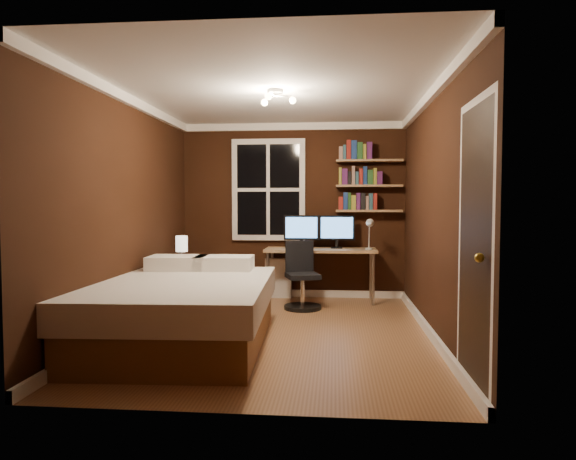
# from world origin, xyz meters

# --- Properties ---
(floor) EXTENTS (4.20, 4.20, 0.00)m
(floor) POSITION_xyz_m (0.00, 0.00, 0.00)
(floor) COLOR brown
(floor) RESTS_ON ground
(wall_back) EXTENTS (3.20, 0.04, 2.50)m
(wall_back) POSITION_xyz_m (0.00, 2.10, 1.25)
(wall_back) COLOR black
(wall_back) RESTS_ON ground
(wall_left) EXTENTS (0.04, 4.20, 2.50)m
(wall_left) POSITION_xyz_m (-1.60, 0.00, 1.25)
(wall_left) COLOR black
(wall_left) RESTS_ON ground
(wall_right) EXTENTS (0.04, 4.20, 2.50)m
(wall_right) POSITION_xyz_m (1.60, 0.00, 1.25)
(wall_right) COLOR black
(wall_right) RESTS_ON ground
(ceiling) EXTENTS (3.20, 4.20, 0.02)m
(ceiling) POSITION_xyz_m (0.00, 0.00, 2.50)
(ceiling) COLOR white
(ceiling) RESTS_ON wall_back
(window) EXTENTS (1.06, 0.06, 1.46)m
(window) POSITION_xyz_m (-0.35, 2.06, 1.55)
(window) COLOR white
(window) RESTS_ON wall_back
(door) EXTENTS (0.03, 0.82, 2.05)m
(door) POSITION_xyz_m (1.59, -1.55, 1.02)
(door) COLOR black
(door) RESTS_ON ground
(door_knob) EXTENTS (0.06, 0.06, 0.06)m
(door_knob) POSITION_xyz_m (1.55, -1.85, 1.00)
(door_knob) COLOR gold
(door_knob) RESTS_ON door
(ceiling_fixture) EXTENTS (0.44, 0.44, 0.18)m
(ceiling_fixture) POSITION_xyz_m (0.00, -0.10, 2.40)
(ceiling_fixture) COLOR beige
(ceiling_fixture) RESTS_ON ceiling
(bookshelf_lower) EXTENTS (0.92, 0.22, 0.03)m
(bookshelf_lower) POSITION_xyz_m (1.08, 1.98, 1.25)
(bookshelf_lower) COLOR #A87851
(bookshelf_lower) RESTS_ON wall_back
(books_row_lower) EXTENTS (0.54, 0.16, 0.23)m
(books_row_lower) POSITION_xyz_m (1.08, 1.98, 1.38)
(books_row_lower) COLOR maroon
(books_row_lower) RESTS_ON bookshelf_lower
(bookshelf_middle) EXTENTS (0.92, 0.22, 0.03)m
(bookshelf_middle) POSITION_xyz_m (1.08, 1.98, 1.60)
(bookshelf_middle) COLOR #A87851
(bookshelf_middle) RESTS_ON wall_back
(books_row_middle) EXTENTS (0.60, 0.16, 0.23)m
(books_row_middle) POSITION_xyz_m (1.08, 1.98, 1.73)
(books_row_middle) COLOR navy
(books_row_middle) RESTS_ON bookshelf_middle
(bookshelf_upper) EXTENTS (0.92, 0.22, 0.03)m
(bookshelf_upper) POSITION_xyz_m (1.08, 1.98, 1.95)
(bookshelf_upper) COLOR #A87851
(bookshelf_upper) RESTS_ON wall_back
(books_row_upper) EXTENTS (0.42, 0.16, 0.23)m
(books_row_upper) POSITION_xyz_m (1.08, 1.98, 2.08)
(books_row_upper) COLOR #265826
(books_row_upper) RESTS_ON bookshelf_upper
(bed) EXTENTS (1.73, 2.33, 0.77)m
(bed) POSITION_xyz_m (-0.85, -0.52, 0.33)
(bed) COLOR brown
(bed) RESTS_ON ground
(nightstand) EXTENTS (0.52, 0.52, 0.51)m
(nightstand) POSITION_xyz_m (-1.33, 1.03, 0.25)
(nightstand) COLOR brown
(nightstand) RESTS_ON ground
(bedside_lamp) EXTENTS (0.15, 0.15, 0.44)m
(bedside_lamp) POSITION_xyz_m (-1.33, 1.03, 0.73)
(bedside_lamp) COLOR beige
(bedside_lamp) RESTS_ON nightstand
(radiator) EXTENTS (0.37, 0.13, 0.56)m
(radiator) POSITION_xyz_m (-0.20, 1.99, 0.28)
(radiator) COLOR silver
(radiator) RESTS_ON ground
(desk) EXTENTS (1.53, 0.58, 0.73)m
(desk) POSITION_xyz_m (0.41, 1.79, 0.67)
(desk) COLOR #A87851
(desk) RESTS_ON ground
(monitor_left) EXTENTS (0.50, 0.12, 0.46)m
(monitor_left) POSITION_xyz_m (0.14, 1.87, 0.96)
(monitor_left) COLOR black
(monitor_left) RESTS_ON desk
(monitor_right) EXTENTS (0.50, 0.12, 0.46)m
(monitor_right) POSITION_xyz_m (0.64, 1.87, 0.96)
(monitor_right) COLOR black
(monitor_right) RESTS_ON desk
(desk_lamp) EXTENTS (0.14, 0.32, 0.44)m
(desk_lamp) POSITION_xyz_m (1.07, 1.64, 0.95)
(desk_lamp) COLOR silver
(desk_lamp) RESTS_ON desk
(office_chair) EXTENTS (0.49, 0.49, 0.87)m
(office_chair) POSITION_xyz_m (0.19, 1.24, 0.32)
(office_chair) COLOR black
(office_chair) RESTS_ON ground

